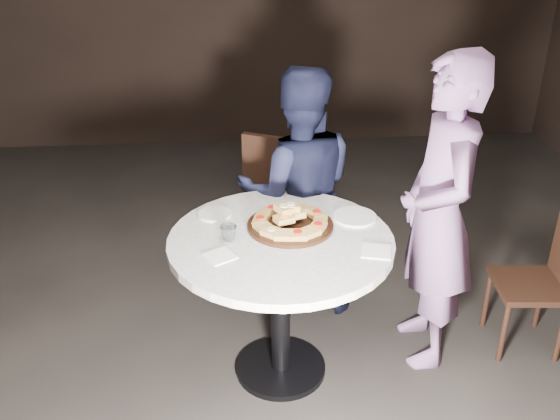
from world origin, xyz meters
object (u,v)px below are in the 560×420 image
at_px(focaccia_pile, 290,219).
at_px(chair_far, 285,191).
at_px(serving_board, 290,226).
at_px(diner_teal, 438,216).
at_px(table, 281,265).
at_px(diner_navy, 298,193).
at_px(water_glass, 229,233).
at_px(chair_right, 546,276).

xyz_separation_m(focaccia_pile, chair_far, (0.06, 0.97, -0.31)).
bearing_deg(serving_board, diner_teal, 1.96).
height_order(table, diner_navy, diner_navy).
bearing_deg(water_glass, table, -0.56).
height_order(focaccia_pile, chair_far, chair_far).
bearing_deg(chair_far, focaccia_pile, 111.46).
distance_m(table, chair_right, 1.52).
height_order(diner_navy, diner_teal, diner_teal).
relative_size(table, chair_far, 1.26).
distance_m(chair_far, diner_navy, 0.46).
distance_m(serving_board, diner_teal, 0.78).
bearing_deg(focaccia_pile, chair_far, 86.72).
height_order(water_glass, diner_teal, diner_teal).
bearing_deg(table, water_glass, 179.44).
distance_m(table, focaccia_pile, 0.24).
xyz_separation_m(table, water_glass, (-0.26, 0.00, 0.19)).
bearing_deg(chair_right, diner_teal, -85.99).
xyz_separation_m(table, diner_navy, (0.15, 0.67, 0.08)).
bearing_deg(water_glass, chair_right, 4.06).
bearing_deg(serving_board, water_glass, -161.58).
distance_m(chair_right, diner_teal, 0.77).
xyz_separation_m(water_glass, chair_far, (0.37, 1.08, -0.30)).
height_order(table, focaccia_pile, focaccia_pile).
bearing_deg(serving_board, focaccia_pile, 127.43).
distance_m(chair_far, chair_right, 1.69).
distance_m(water_glass, diner_teal, 1.10).
xyz_separation_m(water_glass, diner_teal, (1.09, 0.13, -0.02)).
height_order(serving_board, diner_teal, diner_teal).
relative_size(water_glass, diner_navy, 0.05).
bearing_deg(chair_far, chair_right, 170.02).
bearing_deg(chair_far, serving_board, 111.67).
relative_size(focaccia_pile, chair_right, 0.49).
xyz_separation_m(focaccia_pile, chair_right, (1.44, 0.02, -0.43)).
distance_m(serving_board, diner_navy, 0.58).
relative_size(focaccia_pile, diner_navy, 0.26).
xyz_separation_m(serving_board, diner_teal, (0.78, 0.03, 0.01)).
bearing_deg(chair_right, table, -80.55).
bearing_deg(diner_navy, water_glass, 59.96).
bearing_deg(chair_far, table, 108.99).
distance_m(table, water_glass, 0.32).
height_order(chair_right, diner_navy, diner_navy).
bearing_deg(chair_right, chair_far, -120.13).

